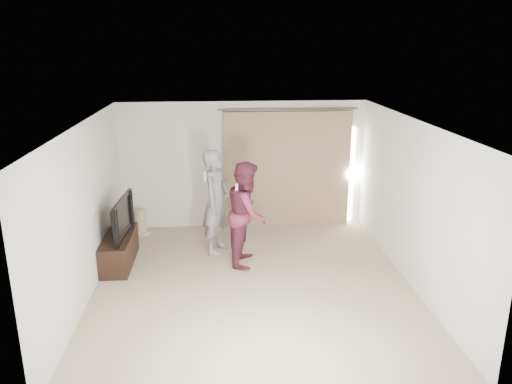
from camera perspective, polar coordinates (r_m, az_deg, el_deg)
The scene contains 10 objects.
floor at distance 8.10m, azimuth -0.33°, elevation -10.57°, with size 5.50×5.50×0.00m, color tan.
wall_back at distance 10.23m, azimuth -1.47°, elevation 3.08°, with size 5.00×0.04×2.60m, color silver.
wall_left at distance 7.83m, azimuth -18.92°, elevation -2.19°, with size 0.04×5.50×2.60m.
ceiling at distance 7.28m, azimuth -0.36°, elevation 7.91°, with size 5.00×5.50×0.01m, color silver.
curtain at distance 10.28m, azimuth 3.66°, elevation 2.56°, with size 2.80×0.11×2.46m.
tv_console at distance 9.04m, azimuth -15.37°, elevation -6.39°, with size 0.46×1.34×0.52m, color black.
tv at distance 8.83m, azimuth -15.67°, elevation -2.80°, with size 1.19×0.16×0.68m, color black.
scratching_post at distance 10.32m, azimuth -13.06°, elevation -3.58°, with size 0.38×0.38×0.51m.
person_man at distance 9.02m, azimuth -4.58°, elevation -1.12°, with size 0.69×0.82×1.92m.
person_woman at distance 8.56m, azimuth -1.01°, elevation -2.43°, with size 0.84×0.99×1.81m.
Camera 1 is at (-0.52, -7.18, 3.73)m, focal length 35.00 mm.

